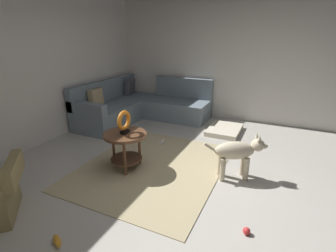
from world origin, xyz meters
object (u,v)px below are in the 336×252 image
sectional_couch (140,107)px  dog_toy_rope (162,142)px  dog_bed_mat (224,130)px  side_table (125,141)px  dog (238,152)px  torus_sculpture (124,122)px  dog_toy_ball (247,231)px  dog_toy_bone (57,241)px

sectional_couch → dog_toy_rope: sectional_couch is taller
sectional_couch → dog_bed_mat: sectional_couch is taller
sectional_couch → side_table: bearing=-153.9°
dog → torus_sculpture: bearing=-102.2°
side_table → dog_toy_ball: side_table is taller
sectional_couch → side_table: sectional_couch is taller
torus_sculpture → dog_toy_bone: 1.62m
dog_toy_rope → dog_bed_mat: bearing=-40.3°
side_table → dog_toy_rope: bearing=-4.3°
dog → side_table: bearing=-102.2°
side_table → dog_bed_mat: size_ratio=0.75×
torus_sculpture → dog_bed_mat: torus_sculpture is taller
dog → dog_toy_bone: 2.28m
sectional_couch → dog: size_ratio=2.90×
dog_toy_ball → dog_toy_rope: 2.33m
dog_bed_mat → dog: bearing=-161.9°
torus_sculpture → dog_bed_mat: size_ratio=0.41×
torus_sculpture → dog_toy_bone: torus_sculpture is taller
side_table → torus_sculpture: 0.29m
dog_toy_rope → dog: bearing=-112.8°
side_table → torus_sculpture: size_ratio=1.84×
side_table → dog_toy_bone: bearing=-171.7°
dog_toy_ball → dog_toy_rope: dog_toy_ball is taller
dog_toy_rope → torus_sculpture: bearing=175.7°
dog_bed_mat → sectional_couch: bearing=89.8°
side_table → torus_sculpture: bearing=-91.8°
side_table → dog_toy_rope: (1.00, -0.08, -0.39)m
dog → dog_toy_bone: dog is taller
sectional_couch → dog_toy_rope: size_ratio=15.13×
dog_toy_ball → torus_sculpture: bearing=71.6°
dog_toy_ball → side_table: bearing=71.6°
side_table → dog_toy_bone: size_ratio=3.33×
dog_toy_bone → dog: bearing=-34.1°
dog_bed_mat → dog: (-1.62, -0.53, 0.33)m
dog_toy_bone → side_table: bearing=8.3°
sectional_couch → dog_toy_bone: 3.70m
torus_sculpture → dog: bearing=-74.6°
dog_bed_mat → side_table: bearing=154.9°
torus_sculpture → dog_toy_rope: torus_sculpture is taller
dog_toy_ball → dog_toy_rope: size_ratio=0.48×
dog_bed_mat → dog: 1.73m
sectional_couch → torus_sculpture: size_ratio=6.90×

